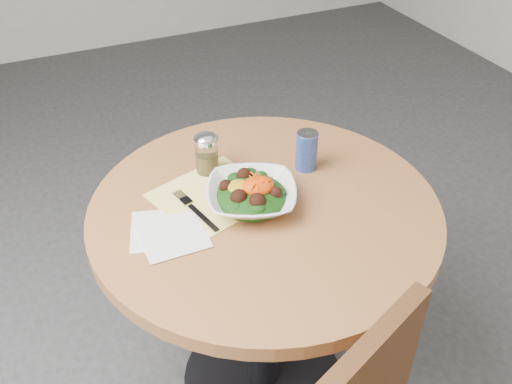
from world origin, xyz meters
TOP-DOWN VIEW (x-y plane):
  - ground at (0.00, 0.00)m, footprint 6.00×6.00m
  - table at (0.00, 0.00)m, footprint 0.90×0.90m
  - cloth_napkin at (-0.11, 0.09)m, footprint 0.34×0.32m
  - paper_napkins at (-0.26, -0.00)m, footprint 0.19×0.20m
  - salad_bowl at (-0.03, 0.01)m, footprint 0.29×0.29m
  - fork at (-0.17, 0.05)m, footprint 0.06×0.19m
  - spice_shaker at (-0.08, 0.20)m, footprint 0.07×0.07m
  - beverage_can at (0.17, 0.10)m, footprint 0.06×0.06m

SIDE VIEW (x-z plane):
  - ground at x=0.00m, z-range 0.00..0.00m
  - table at x=0.00m, z-range 0.18..0.93m
  - cloth_napkin at x=-0.11m, z-range 0.75..0.75m
  - paper_napkins at x=-0.26m, z-range 0.75..0.75m
  - fork at x=-0.17m, z-range 0.75..0.76m
  - salad_bowl at x=-0.03m, z-range 0.74..0.82m
  - beverage_can at x=0.17m, z-range 0.75..0.86m
  - spice_shaker at x=-0.08m, z-range 0.75..0.87m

